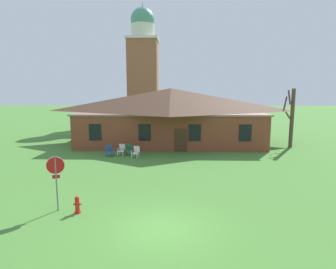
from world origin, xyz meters
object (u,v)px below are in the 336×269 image
object	(u,v)px
lawn_chair_middle	(136,152)
fire_hydrant	(77,205)
stop_sign	(56,173)
lawn_chair_by_porch	(109,150)
lawn_chair_near_door	(122,149)
lawn_chair_left_end	(128,149)

from	to	relation	value
lawn_chair_middle	fire_hydrant	size ratio (longest dim) A/B	1.21
stop_sign	lawn_chair_by_porch	size ratio (longest dim) A/B	2.64
stop_sign	lawn_chair_middle	world-z (taller)	stop_sign
lawn_chair_middle	fire_hydrant	xyz separation A→B (m)	(-1.10, -10.73, -0.12)
stop_sign	lawn_chair_middle	xyz separation A→B (m)	(2.10, 10.47, -1.29)
stop_sign	fire_hydrant	bearing A→B (deg)	-14.30
lawn_chair_near_door	fire_hydrant	bearing A→B (deg)	-88.72
lawn_chair_left_end	lawn_chair_middle	xyz separation A→B (m)	(0.80, -0.99, 0.00)
lawn_chair_by_porch	lawn_chair_near_door	bearing A→B (deg)	23.72
lawn_chair_near_door	fire_hydrant	size ratio (longest dim) A/B	1.21
lawn_chair_near_door	lawn_chair_middle	distance (m)	1.61
lawn_chair_by_porch	lawn_chair_left_end	bearing A→B (deg)	19.71
lawn_chair_near_door	lawn_chair_left_end	bearing A→B (deg)	12.26
lawn_chair_middle	fire_hydrant	world-z (taller)	lawn_chair_middle
lawn_chair_left_end	fire_hydrant	bearing A→B (deg)	-91.48
stop_sign	lawn_chair_middle	size ratio (longest dim) A/B	2.64
lawn_chair_by_porch	lawn_chair_middle	bearing A→B (deg)	-10.55
lawn_chair_near_door	stop_sign	bearing A→B (deg)	-93.73
lawn_chair_by_porch	lawn_chair_left_end	xyz separation A→B (m)	(1.53, 0.55, 0.00)
lawn_chair_by_porch	lawn_chair_left_end	world-z (taller)	same
stop_sign	lawn_chair_left_end	world-z (taller)	stop_sign
stop_sign	fire_hydrant	size ratio (longest dim) A/B	3.20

